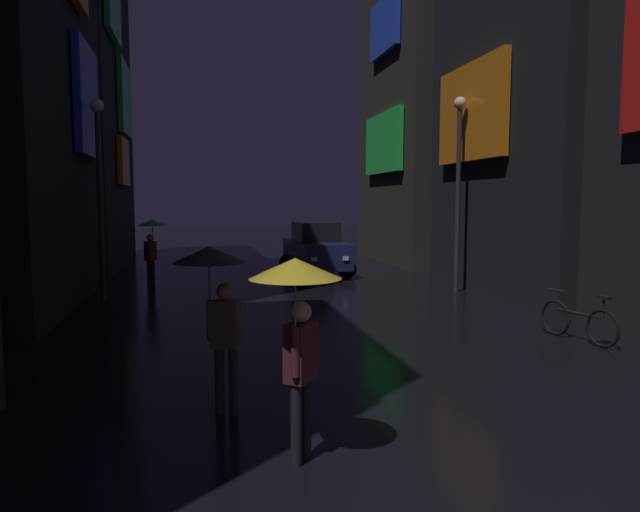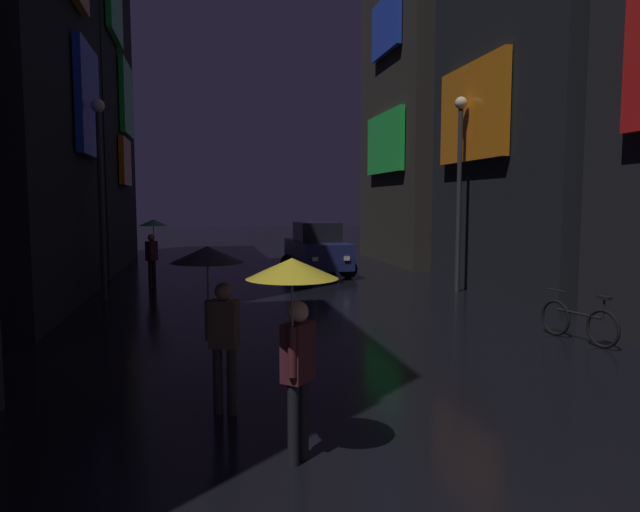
{
  "view_description": "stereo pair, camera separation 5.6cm",
  "coord_description": "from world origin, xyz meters",
  "px_view_note": "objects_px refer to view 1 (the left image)",
  "views": [
    {
      "loc": [
        -2.47,
        -2.36,
        2.65
      ],
      "look_at": [
        0.0,
        9.15,
        1.54
      ],
      "focal_mm": 32.0,
      "sensor_mm": 36.0,
      "label": 1
    },
    {
      "loc": [
        -2.41,
        -2.37,
        2.65
      ],
      "look_at": [
        0.0,
        9.15,
        1.54
      ],
      "focal_mm": 32.0,
      "sensor_mm": 36.0,
      "label": 2
    }
  ],
  "objects_px": {
    "pedestrian_far_right_black": "(215,283)",
    "pedestrian_foreground_left_green": "(152,234)",
    "streetlamp_left_far": "(99,175)",
    "streetlamp_right_far": "(459,172)",
    "pedestrian_midstreet_left_yellow": "(297,303)",
    "bicycle_parked_at_storefront": "(579,321)",
    "car_distant": "(316,249)"
  },
  "relations": [
    {
      "from": "pedestrian_far_right_black",
      "to": "pedestrian_foreground_left_green",
      "type": "xyz_separation_m",
      "value": [
        -1.6,
        11.33,
        0.0
      ]
    },
    {
      "from": "pedestrian_far_right_black",
      "to": "streetlamp_left_far",
      "type": "xyz_separation_m",
      "value": [
        -2.72,
        9.08,
        1.7
      ]
    },
    {
      "from": "pedestrian_far_right_black",
      "to": "streetlamp_right_far",
      "type": "bearing_deg",
      "value": 49.42
    },
    {
      "from": "pedestrian_midstreet_left_yellow",
      "to": "bicycle_parked_at_storefront",
      "type": "relative_size",
      "value": 1.18
    },
    {
      "from": "bicycle_parked_at_storefront",
      "to": "car_distant",
      "type": "distance_m",
      "value": 11.44
    },
    {
      "from": "pedestrian_far_right_black",
      "to": "streetlamp_left_far",
      "type": "bearing_deg",
      "value": 106.66
    },
    {
      "from": "bicycle_parked_at_storefront",
      "to": "car_distant",
      "type": "relative_size",
      "value": 0.43
    },
    {
      "from": "pedestrian_midstreet_left_yellow",
      "to": "streetlamp_right_far",
      "type": "relative_size",
      "value": 0.37
    },
    {
      "from": "pedestrian_far_right_black",
      "to": "car_distant",
      "type": "height_order",
      "value": "pedestrian_far_right_black"
    },
    {
      "from": "pedestrian_midstreet_left_yellow",
      "to": "streetlamp_left_far",
      "type": "xyz_separation_m",
      "value": [
        -3.47,
        10.69,
        1.7
      ]
    },
    {
      "from": "car_distant",
      "to": "pedestrian_far_right_black",
      "type": "bearing_deg",
      "value": -106.74
    },
    {
      "from": "car_distant",
      "to": "pedestrian_midstreet_left_yellow",
      "type": "bearing_deg",
      "value": -102.35
    },
    {
      "from": "bicycle_parked_at_storefront",
      "to": "pedestrian_foreground_left_green",
      "type": "bearing_deg",
      "value": 133.5
    },
    {
      "from": "streetlamp_right_far",
      "to": "streetlamp_left_far",
      "type": "relative_size",
      "value": 1.06
    },
    {
      "from": "pedestrian_far_right_black",
      "to": "pedestrian_midstreet_left_yellow",
      "type": "relative_size",
      "value": 1.0
    },
    {
      "from": "pedestrian_far_right_black",
      "to": "pedestrian_foreground_left_green",
      "type": "relative_size",
      "value": 1.0
    },
    {
      "from": "pedestrian_foreground_left_green",
      "to": "streetlamp_right_far",
      "type": "relative_size",
      "value": 0.37
    },
    {
      "from": "bicycle_parked_at_storefront",
      "to": "streetlamp_right_far",
      "type": "relative_size",
      "value": 0.32
    },
    {
      "from": "pedestrian_far_right_black",
      "to": "streetlamp_right_far",
      "type": "height_order",
      "value": "streetlamp_right_far"
    },
    {
      "from": "pedestrian_foreground_left_green",
      "to": "bicycle_parked_at_storefront",
      "type": "relative_size",
      "value": 1.18
    },
    {
      "from": "pedestrian_foreground_left_green",
      "to": "streetlamp_right_far",
      "type": "height_order",
      "value": "streetlamp_right_far"
    },
    {
      "from": "pedestrian_foreground_left_green",
      "to": "streetlamp_left_far",
      "type": "relative_size",
      "value": 0.4
    },
    {
      "from": "pedestrian_far_right_black",
      "to": "car_distant",
      "type": "distance_m",
      "value": 14.07
    },
    {
      "from": "bicycle_parked_at_storefront",
      "to": "streetlamp_left_far",
      "type": "relative_size",
      "value": 0.33
    },
    {
      "from": "pedestrian_foreground_left_green",
      "to": "car_distant",
      "type": "bearing_deg",
      "value": 20.68
    },
    {
      "from": "pedestrian_midstreet_left_yellow",
      "to": "car_distant",
      "type": "bearing_deg",
      "value": 77.65
    },
    {
      "from": "pedestrian_midstreet_left_yellow",
      "to": "car_distant",
      "type": "relative_size",
      "value": 0.51
    },
    {
      "from": "pedestrian_foreground_left_green",
      "to": "streetlamp_left_far",
      "type": "height_order",
      "value": "streetlamp_left_far"
    },
    {
      "from": "streetlamp_right_far",
      "to": "car_distant",
      "type": "bearing_deg",
      "value": 123.13
    },
    {
      "from": "pedestrian_foreground_left_green",
      "to": "streetlamp_right_far",
      "type": "distance_m",
      "value": 9.5
    },
    {
      "from": "bicycle_parked_at_storefront",
      "to": "streetlamp_left_far",
      "type": "height_order",
      "value": "streetlamp_left_far"
    },
    {
      "from": "pedestrian_midstreet_left_yellow",
      "to": "pedestrian_far_right_black",
      "type": "bearing_deg",
      "value": 114.94
    }
  ]
}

